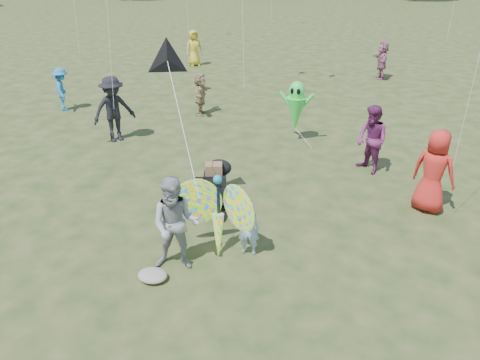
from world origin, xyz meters
name	(u,v)px	position (x,y,z in m)	size (l,w,h in m)	color
ground	(222,278)	(0.00, 0.00, 0.00)	(160.00, 160.00, 0.00)	#51592B
child_girl	(249,228)	(0.20, 0.83, 0.52)	(0.38, 0.25, 1.05)	#97B6D6
adult_man	(176,225)	(-0.82, 0.05, 0.84)	(0.82, 0.64, 1.68)	#97989C
grey_bag	(153,275)	(-1.06, -0.41, 0.08)	(0.51, 0.41, 0.16)	gray
crowd_a	(434,171)	(3.24, 3.61, 0.88)	(0.86, 0.56, 1.77)	red
crowd_b	(114,109)	(-5.19, 4.97, 0.93)	(1.20, 0.69, 1.86)	black
crowd_d	(200,94)	(-3.89, 8.05, 0.70)	(1.30, 0.42, 1.41)	tan
crowd_e	(372,140)	(1.88, 5.17, 0.83)	(0.81, 0.63, 1.67)	#6F255B
crowd_g	(194,48)	(-7.26, 14.97, 0.83)	(0.81, 0.53, 1.66)	gold
crowd_i	(62,89)	(-8.52, 6.93, 0.72)	(0.93, 0.54, 1.44)	#2176B6
crowd_j	(382,60)	(1.41, 15.25, 0.79)	(1.47, 0.47, 1.59)	#A15C77
jogging_stroller	(216,183)	(-0.95, 2.14, 0.61)	(0.74, 1.14, 1.09)	black
butterfly_kite	(218,214)	(-0.36, 0.78, 0.73)	(1.74, 0.75, 1.67)	#FC2763
delta_kite_rig	(167,61)	(-1.73, 1.85, 3.10)	(1.77, 2.04, 2.18)	black
alien_kite	(296,108)	(-0.34, 6.64, 0.97)	(1.12, 0.69, 1.74)	#37EC4B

